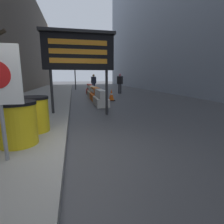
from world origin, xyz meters
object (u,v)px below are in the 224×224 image
Objects in this scene: jersey_barrier_orange_near at (95,94)px; jersey_barrier_red_striped at (89,90)px; jersey_barrier_white at (100,98)px; barrel_drum_middle at (33,114)px; pedestrian_passerby at (94,82)px; jersey_barrier_cream at (92,92)px; pedestrian_worker at (120,82)px; traffic_cone_near at (111,95)px; barrel_drum_foreground at (17,123)px; traffic_light_near_curb at (75,65)px; message_board at (79,52)px.

jersey_barrier_orange_near is 4.21m from jersey_barrier_red_striped.
barrel_drum_middle is at bearing -117.09° from jersey_barrier_white.
pedestrian_passerby reaches higher than barrel_drum_middle.
pedestrian_worker is at bearing 35.23° from jersey_barrier_cream.
traffic_cone_near is (0.95, -2.73, 0.01)m from jersey_barrier_cream.
pedestrian_worker is (1.79, 4.66, 0.69)m from traffic_cone_near.
traffic_light_near_curb is at bearing 85.59° from barrel_drum_foreground.
barrel_drum_foreground is 12.17m from jersey_barrier_red_striped.
traffic_light_near_curb is (-1.11, 8.05, 2.52)m from jersey_barrier_cream.
jersey_barrier_orange_near reaches higher than jersey_barrier_white.
pedestrian_worker is (3.88, 8.71, -1.32)m from message_board.
barrel_drum_foreground is 12.90m from pedestrian_worker.
pedestrian_passerby is at bearing 77.20° from barrel_drum_middle.
barrel_drum_middle is 0.49× the size of pedestrian_worker.
jersey_barrier_red_striped is at bearing 78.16° from barrel_drum_foreground.
jersey_barrier_red_striped reaches higher than jersey_barrier_white.
message_board is at bearing -103.85° from jersey_barrier_orange_near.
pedestrian_worker reaches higher than jersey_barrier_white.
message_board is 1.77× the size of pedestrian_passerby.
barrel_drum_middle is 11.30m from jersey_barrier_red_striped.
jersey_barrier_cream is 4.40m from pedestrian_passerby.
jersey_barrier_red_striped is (1.14, 8.83, -1.99)m from message_board.
pedestrian_passerby is (3.02, 13.29, 0.45)m from barrel_drum_middle.
jersey_barrier_orange_near reaches higher than jersey_barrier_cream.
jersey_barrier_cream is at bearing 109.17° from traffic_cone_near.
jersey_barrier_white is at bearing 65.60° from barrel_drum_foreground.
barrel_drum_foreground is 0.49× the size of pedestrian_worker.
jersey_barrier_white is 6.41m from jersey_barrier_red_striped.
pedestrian_passerby reaches higher than jersey_barrier_cream.
barrel_drum_foreground is 0.87m from barrel_drum_middle.
traffic_light_near_curb is at bearing -74.98° from pedestrian_passerby.
jersey_barrier_white is at bearing -90.00° from jersey_barrier_cream.
pedestrian_passerby is (-0.30, 7.02, 0.67)m from traffic_cone_near.
jersey_barrier_orange_near is at bearing 70.86° from barrel_drum_middle.
jersey_barrier_cream is (2.50, 9.85, -0.23)m from barrel_drum_foreground.
jersey_barrier_white is 1.15× the size of pedestrian_passerby.
pedestrian_worker is (2.74, 6.28, 0.69)m from jersey_barrier_white.
barrel_drum_foreground is 0.49× the size of jersey_barrier_red_striped.
barrel_drum_middle is 0.48× the size of jersey_barrier_orange_near.
pedestrian_passerby is at bearing 81.48° from jersey_barrier_cream.
message_board is at bearing 60.90° from barrel_drum_middle.
jersey_barrier_cream is 3.43m from pedestrian_worker.
barrel_drum_middle is 13.63m from pedestrian_passerby.
barrel_drum_foreground is 0.43× the size of jersey_barrier_white.
traffic_light_near_curb is at bearing 100.84° from traffic_cone_near.
pedestrian_worker is at bearing -57.76° from traffic_light_near_curb.
barrel_drum_middle is 7.25m from jersey_barrier_orange_near.
traffic_light_near_curb is (-1.11, 10.19, 2.51)m from jersey_barrier_orange_near.
jersey_barrier_orange_near is 0.46× the size of traffic_light_near_curb.
jersey_barrier_red_striped is (0.00, 6.41, 0.02)m from jersey_barrier_white.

